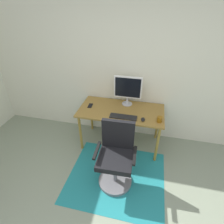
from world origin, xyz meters
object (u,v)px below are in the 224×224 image
object	(u,v)px
monitor	(128,89)
cell_phone	(90,106)
desk	(121,113)
coffee_cup	(160,119)
computer_mouse	(143,119)
office_chair	(116,159)
keyboard	(123,117)

from	to	relation	value
monitor	cell_phone	size ratio (longest dim) A/B	3.66
desk	coffee_cup	bearing A→B (deg)	-18.15
desk	monitor	xyz separation A→B (m)	(0.07, 0.21, 0.37)
computer_mouse	office_chair	size ratio (longest dim) A/B	0.11
desk	cell_phone	xyz separation A→B (m)	(-0.55, 0.01, 0.08)
keyboard	office_chair	size ratio (longest dim) A/B	0.44
desk	coffee_cup	xyz separation A→B (m)	(0.63, -0.21, 0.12)
keyboard	computer_mouse	world-z (taller)	computer_mouse
monitor	computer_mouse	bearing A→B (deg)	-54.34
cell_phone	coffee_cup	bearing A→B (deg)	-15.28
desk	computer_mouse	world-z (taller)	computer_mouse
desk	office_chair	world-z (taller)	office_chair
desk	cell_phone	world-z (taller)	cell_phone
office_chair	monitor	bearing A→B (deg)	88.87
computer_mouse	office_chair	bearing A→B (deg)	-116.96
desk	coffee_cup	size ratio (longest dim) A/B	15.66
coffee_cup	cell_phone	world-z (taller)	coffee_cup
keyboard	coffee_cup	world-z (taller)	coffee_cup
monitor	office_chair	bearing A→B (deg)	-88.94
computer_mouse	office_chair	world-z (taller)	office_chair
keyboard	computer_mouse	xyz separation A→B (m)	(0.31, -0.02, 0.01)
computer_mouse	desk	bearing A→B (deg)	149.52
desk	cell_phone	size ratio (longest dim) A/B	10.12
cell_phone	office_chair	bearing A→B (deg)	-57.07
desk	cell_phone	bearing A→B (deg)	179.10
keyboard	monitor	bearing A→B (deg)	90.86
keyboard	coffee_cup	size ratio (longest dim) A/B	4.76
monitor	office_chair	world-z (taller)	monitor
monitor	keyboard	bearing A→B (deg)	-89.14
keyboard	computer_mouse	bearing A→B (deg)	-2.84
keyboard	cell_phone	size ratio (longest dim) A/B	3.07
desk	monitor	bearing A→B (deg)	72.77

